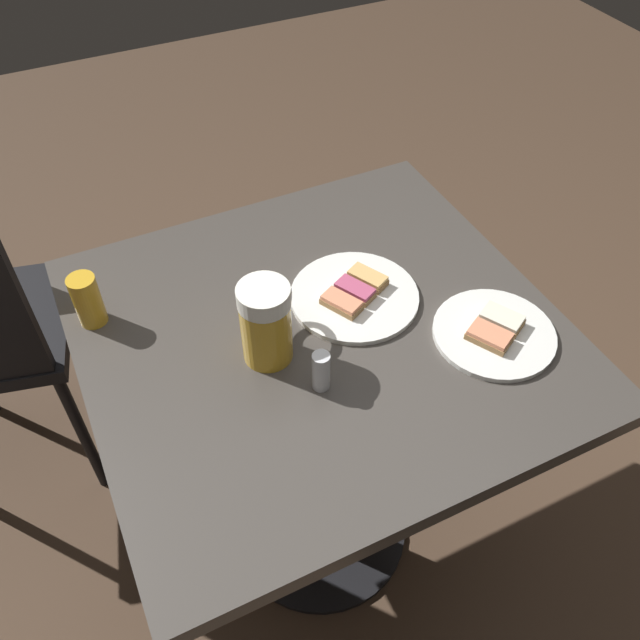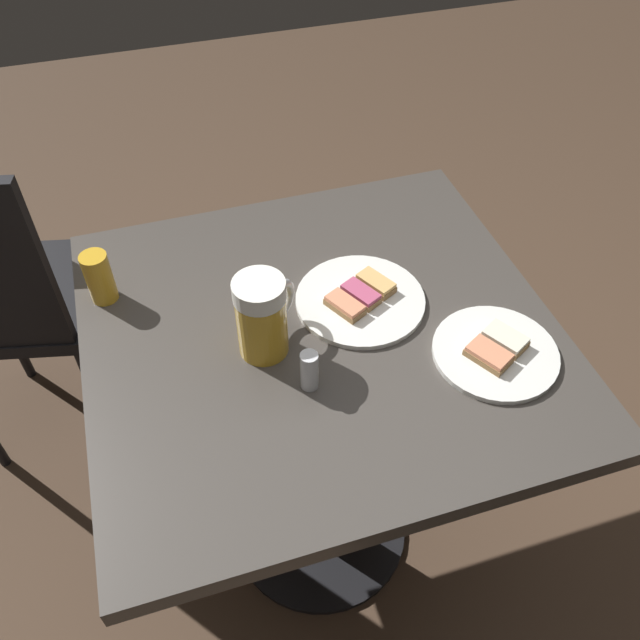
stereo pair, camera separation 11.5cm
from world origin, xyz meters
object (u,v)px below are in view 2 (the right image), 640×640
at_px(plate_near, 360,299).
at_px(beer_mug, 263,316).
at_px(salt_shaker, 309,371).
at_px(plate_far, 496,351).
at_px(cafe_chair, 5,298).
at_px(beer_glass_small, 99,277).

height_order(plate_near, beer_mug, beer_mug).
distance_m(plate_near, salt_shaker, 0.21).
relative_size(plate_far, cafe_chair, 0.23).
xyz_separation_m(beer_mug, salt_shaker, (0.10, 0.05, -0.04)).
bearing_deg(beer_mug, salt_shaker, 25.34).
xyz_separation_m(beer_mug, cafe_chair, (-0.52, -0.51, -0.30)).
height_order(plate_near, cafe_chair, cafe_chair).
xyz_separation_m(beer_mug, beer_glass_small, (-0.21, -0.25, -0.03)).
distance_m(plate_far, cafe_chair, 1.12).
bearing_deg(cafe_chair, beer_glass_small, -37.90).
distance_m(plate_near, beer_mug, 0.21).
height_order(beer_glass_small, cafe_chair, cafe_chair).
distance_m(plate_far, beer_glass_small, 0.71).
bearing_deg(plate_near, beer_glass_small, -108.69).
height_order(plate_near, salt_shaker, salt_shaker).
height_order(plate_far, cafe_chair, cafe_chair).
relative_size(plate_far, salt_shaker, 2.85).
height_order(beer_mug, cafe_chair, cafe_chair).
bearing_deg(cafe_chair, salt_shaker, -35.19).
height_order(plate_far, salt_shaker, salt_shaker).
bearing_deg(salt_shaker, cafe_chair, -138.14).
distance_m(beer_mug, salt_shaker, 0.12).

